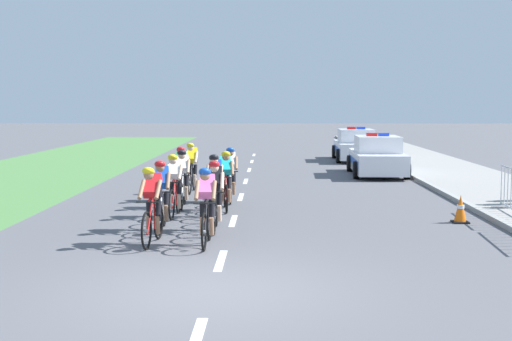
# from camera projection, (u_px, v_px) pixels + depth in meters

# --- Properties ---
(ground_plane) EXTENTS (160.00, 160.00, 0.00)m
(ground_plane) POSITION_uv_depth(u_px,v_px,m) (211.00, 291.00, 10.01)
(ground_plane) COLOR #56565B
(sidewalk_slab) EXTENTS (3.70, 60.00, 0.12)m
(sidewalk_slab) POSITION_uv_depth(u_px,v_px,m) (470.00, 180.00, 23.77)
(sidewalk_slab) COLOR gray
(sidewalk_slab) RESTS_ON ground
(kerb_edge) EXTENTS (0.16, 60.00, 0.13)m
(kerb_edge) POSITION_uv_depth(u_px,v_px,m) (418.00, 180.00, 23.80)
(kerb_edge) COLOR #9E9E99
(kerb_edge) RESTS_ON ground
(grass_verge) EXTENTS (7.00, 60.00, 0.01)m
(grass_verge) POSITION_uv_depth(u_px,v_px,m) (7.00, 180.00, 24.11)
(grass_verge) COLOR #4C7F42
(grass_verge) RESTS_ON ground
(lane_markings_centre) EXTENTS (0.14, 29.60, 0.01)m
(lane_markings_centre) POSITION_uv_depth(u_px,v_px,m) (243.00, 188.00, 21.85)
(lane_markings_centre) COLOR white
(lane_markings_centre) RESTS_ON ground
(cyclist_lead) EXTENTS (0.44, 1.72, 1.56)m
(cyclist_lead) POSITION_uv_depth(u_px,v_px,m) (152.00, 204.00, 13.17)
(cyclist_lead) COLOR black
(cyclist_lead) RESTS_ON ground
(cyclist_second) EXTENTS (0.42, 1.72, 1.56)m
(cyclist_second) POSITION_uv_depth(u_px,v_px,m) (207.00, 205.00, 13.05)
(cyclist_second) COLOR black
(cyclist_second) RESTS_ON ground
(cyclist_third) EXTENTS (0.43, 1.72, 1.56)m
(cyclist_third) POSITION_uv_depth(u_px,v_px,m) (162.00, 194.00, 14.62)
(cyclist_third) COLOR black
(cyclist_third) RESTS_ON ground
(cyclist_fourth) EXTENTS (0.42, 1.72, 1.56)m
(cyclist_fourth) POSITION_uv_depth(u_px,v_px,m) (215.00, 194.00, 14.58)
(cyclist_fourth) COLOR black
(cyclist_fourth) RESTS_ON ground
(cyclist_fifth) EXTENTS (0.42, 1.72, 1.56)m
(cyclist_fifth) POSITION_uv_depth(u_px,v_px,m) (175.00, 184.00, 16.37)
(cyclist_fifth) COLOR black
(cyclist_fifth) RESTS_ON ground
(cyclist_sixth) EXTENTS (0.42, 1.72, 1.56)m
(cyclist_sixth) POSITION_uv_depth(u_px,v_px,m) (215.00, 185.00, 16.32)
(cyclist_sixth) COLOR black
(cyclist_sixth) RESTS_ON ground
(cyclist_seventh) EXTENTS (0.43, 1.72, 1.56)m
(cyclist_seventh) POSITION_uv_depth(u_px,v_px,m) (183.00, 178.00, 17.82)
(cyclist_seventh) COLOR black
(cyclist_seventh) RESTS_ON ground
(cyclist_eighth) EXTENTS (0.45, 1.72, 1.56)m
(cyclist_eighth) POSITION_uv_depth(u_px,v_px,m) (226.00, 180.00, 17.36)
(cyclist_eighth) COLOR black
(cyclist_eighth) RESTS_ON ground
(cyclist_ninth) EXTENTS (0.44, 1.72, 1.56)m
(cyclist_ninth) POSITION_uv_depth(u_px,v_px,m) (181.00, 173.00, 19.09)
(cyclist_ninth) COLOR black
(cyclist_ninth) RESTS_ON ground
(cyclist_tenth) EXTENTS (0.43, 1.72, 1.56)m
(cyclist_tenth) POSITION_uv_depth(u_px,v_px,m) (230.00, 174.00, 18.83)
(cyclist_tenth) COLOR black
(cyclist_tenth) RESTS_ON ground
(cyclist_eleventh) EXTENTS (0.42, 1.72, 1.56)m
(cyclist_eleventh) POSITION_uv_depth(u_px,v_px,m) (192.00, 167.00, 20.81)
(cyclist_eleventh) COLOR black
(cyclist_eleventh) RESTS_ON ground
(police_car_nearest) EXTENTS (2.10, 4.45, 1.59)m
(police_car_nearest) POSITION_uv_depth(u_px,v_px,m) (377.00, 157.00, 25.79)
(police_car_nearest) COLOR white
(police_car_nearest) RESTS_ON ground
(police_car_second) EXTENTS (2.07, 4.44, 1.59)m
(police_car_second) POSITION_uv_depth(u_px,v_px,m) (356.00, 146.00, 32.24)
(police_car_second) COLOR silver
(police_car_second) RESTS_ON ground
(traffic_cone_near) EXTENTS (0.36, 0.36, 0.64)m
(traffic_cone_near) POSITION_uv_depth(u_px,v_px,m) (460.00, 209.00, 15.61)
(traffic_cone_near) COLOR black
(traffic_cone_near) RESTS_ON ground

